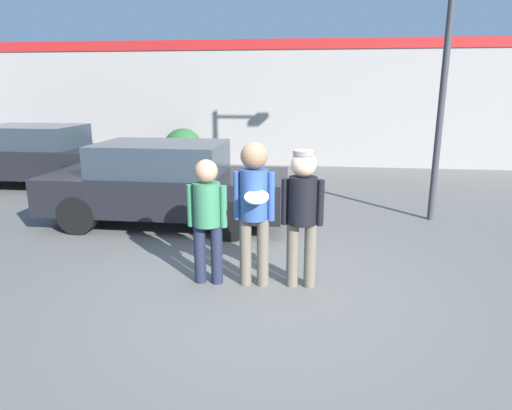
# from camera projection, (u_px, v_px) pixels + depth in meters

# --- Properties ---
(ground_plane) EXTENTS (56.00, 56.00, 0.00)m
(ground_plane) POSITION_uv_depth(u_px,v_px,m) (262.00, 283.00, 5.89)
(ground_plane) COLOR #66635E
(storefront_building) EXTENTS (24.00, 0.22, 3.85)m
(storefront_building) POSITION_uv_depth(u_px,v_px,m) (296.00, 103.00, 14.20)
(storefront_building) COLOR gray
(storefront_building) RESTS_ON ground
(person_left) EXTENTS (0.51, 0.34, 1.61)m
(person_left) POSITION_uv_depth(u_px,v_px,m) (207.00, 212.00, 5.69)
(person_left) COLOR #1E2338
(person_left) RESTS_ON ground
(person_middle_with_frisbee) EXTENTS (0.51, 0.57, 1.83)m
(person_middle_with_frisbee) POSITION_uv_depth(u_px,v_px,m) (254.00, 201.00, 5.58)
(person_middle_with_frisbee) COLOR #665B4C
(person_middle_with_frisbee) RESTS_ON ground
(person_right) EXTENTS (0.52, 0.35, 1.74)m
(person_right) POSITION_uv_depth(u_px,v_px,m) (302.00, 206.00, 5.56)
(person_right) COLOR #665B4C
(person_right) RESTS_ON ground
(parked_car_near) EXTENTS (4.31, 1.88, 1.49)m
(parked_car_near) POSITION_uv_depth(u_px,v_px,m) (166.00, 183.00, 8.33)
(parked_car_near) COLOR black
(parked_car_near) RESTS_ON ground
(parked_car_far) EXTENTS (4.41, 1.97, 1.52)m
(parked_car_far) POSITION_uv_depth(u_px,v_px,m) (37.00, 155.00, 11.51)
(parked_car_far) COLOR black
(parked_car_far) RESTS_ON ground
(street_lamp) EXTENTS (1.62, 0.35, 6.32)m
(street_lamp) POSITION_uv_depth(u_px,v_px,m) (469.00, 0.00, 7.71)
(street_lamp) COLOR #38383D
(street_lamp) RESTS_ON ground
(shrub) EXTENTS (1.21, 1.21, 1.21)m
(shrub) POSITION_uv_depth(u_px,v_px,m) (183.00, 148.00, 14.20)
(shrub) COLOR #285B2D
(shrub) RESTS_ON ground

